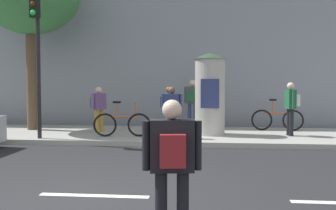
{
  "coord_description": "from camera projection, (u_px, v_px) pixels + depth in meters",
  "views": [
    {
      "loc": [
        1.87,
        -6.41,
        1.85
      ],
      "look_at": [
        0.99,
        2.0,
        1.36
      ],
      "focal_mm": 44.14,
      "sensor_mm": 36.0,
      "label": 1
    }
  ],
  "objects": [
    {
      "name": "bicycle_leaning",
      "position": [
        122.0,
        124.0,
        12.67
      ],
      "size": [
        1.76,
        0.28,
        1.09
      ],
      "color": "black",
      "rests_on": "sidewalk_curb"
    },
    {
      "name": "lane_markings",
      "position": [
        94.0,
        196.0,
        6.67
      ],
      "size": [
        25.8,
        0.16,
        0.01
      ],
      "color": "silver",
      "rests_on": "ground_plane"
    },
    {
      "name": "pedestrian_near_pole",
      "position": [
        98.0,
        105.0,
        13.7
      ],
      "size": [
        0.5,
        0.63,
        1.51
      ],
      "color": "#B78C33",
      "rests_on": "sidewalk_curb"
    },
    {
      "name": "pedestrian_tallest",
      "position": [
        192.0,
        99.0,
        14.98
      ],
      "size": [
        0.62,
        0.46,
        1.75
      ],
      "color": "navy",
      "rests_on": "sidewalk_curb"
    },
    {
      "name": "traffic_light",
      "position": [
        36.0,
        41.0,
        12.03
      ],
      "size": [
        0.24,
        0.45,
        4.28
      ],
      "color": "black",
      "rests_on": "sidewalk_curb"
    },
    {
      "name": "pedestrian_in_red_top",
      "position": [
        291.0,
        104.0,
        12.84
      ],
      "size": [
        0.44,
        0.57,
        1.67
      ],
      "color": "black",
      "rests_on": "sidewalk_curb"
    },
    {
      "name": "building_backdrop",
      "position": [
        169.0,
        7.0,
        18.29
      ],
      "size": [
        36.0,
        5.0,
        10.25
      ],
      "primitive_type": "cube",
      "color": "gray",
      "rests_on": "ground_plane"
    },
    {
      "name": "sidewalk_curb",
      "position": [
        154.0,
        135.0,
        13.61
      ],
      "size": [
        36.0,
        4.0,
        0.15
      ],
      "primitive_type": "cube",
      "color": "#9E9B93",
      "rests_on": "ground_plane"
    },
    {
      "name": "pedestrian_with_bag",
      "position": [
        168.0,
        105.0,
        13.55
      ],
      "size": [
        0.48,
        0.62,
        1.52
      ],
      "color": "#B78C33",
      "rests_on": "sidewalk_curb"
    },
    {
      "name": "poster_column",
      "position": [
        210.0,
        93.0,
        13.12
      ],
      "size": [
        1.04,
        1.04,
        2.61
      ],
      "color": "#B2ADA3",
      "rests_on": "sidewalk_curb"
    },
    {
      "name": "bicycle_upright",
      "position": [
        277.0,
        119.0,
        14.22
      ],
      "size": [
        1.77,
        0.19,
        1.09
      ],
      "color": "black",
      "rests_on": "sidewalk_curb"
    },
    {
      "name": "ground_plane",
      "position": [
        94.0,
        196.0,
        6.67
      ],
      "size": [
        80.0,
        80.0,
        0.0
      ],
      "primitive_type": "plane",
      "color": "#232326"
    },
    {
      "name": "pedestrian_in_light_jacket",
      "position": [
        172.0,
        108.0,
        12.35
      ],
      "size": [
        0.63,
        0.27,
        1.54
      ],
      "color": "silver",
      "rests_on": "sidewalk_curb"
    },
    {
      "name": "pedestrian_in_dark_shirt",
      "position": [
        172.0,
        158.0,
        4.64
      ],
      "size": [
        0.67,
        0.43,
        1.64
      ],
      "color": "black",
      "rests_on": "ground_plane"
    }
  ]
}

